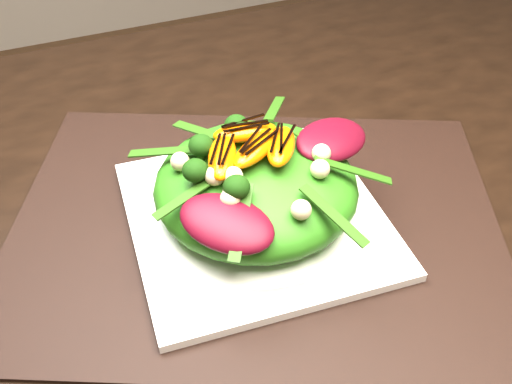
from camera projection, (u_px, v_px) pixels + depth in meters
name	position (u px, v px, depth m)	size (l,w,h in m)	color
dining_table	(317.00, 194.00, 0.71)	(1.60, 0.90, 0.75)	black
placemat	(256.00, 223.00, 0.65)	(0.52, 0.40, 0.00)	black
plate_base	(256.00, 218.00, 0.64)	(0.26, 0.26, 0.01)	white
salad_bowl	(256.00, 209.00, 0.63)	(0.23, 0.23, 0.02)	white
lettuce_mound	(256.00, 186.00, 0.61)	(0.21, 0.21, 0.07)	#307415
radicchio_leaf	(331.00, 140.00, 0.62)	(0.09, 0.06, 0.02)	#460713
orange_segment	(248.00, 137.00, 0.60)	(0.07, 0.03, 0.02)	#EE5E03
broccoli_floret	(183.00, 144.00, 0.59)	(0.03, 0.03, 0.03)	#0E360A
macadamia_nut	(296.00, 169.00, 0.56)	(0.02, 0.02, 0.02)	#FFE1B3
balsamic_drizzle	(248.00, 130.00, 0.59)	(0.04, 0.00, 0.00)	black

